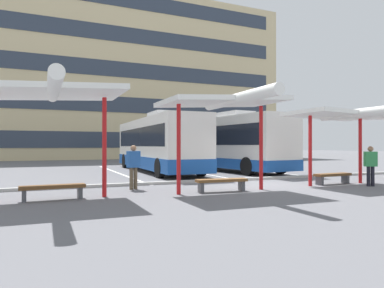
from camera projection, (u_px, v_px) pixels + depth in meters
The scene contains 16 objects.
ground_plane at pixel (263, 184), 14.33m from camera, with size 160.00×160.00×0.00m, color slate.
terminal_building at pixel (110, 82), 47.57m from camera, with size 44.42×15.47×23.58m.
coach_bus_0 at pixel (157, 145), 21.51m from camera, with size 2.69×11.82×3.60m.
coach_bus_1 at pixel (222, 144), 22.73m from camera, with size 3.72×11.83×3.72m.
lane_stripe_0 at pixel (118, 173), 20.36m from camera, with size 0.16×14.00×0.01m, color white.
lane_stripe_1 at pixel (186, 171), 22.09m from camera, with size 0.16×14.00×0.01m, color white.
lane_stripe_2 at pixel (244, 169), 23.82m from camera, with size 0.16×14.00×0.01m, color white.
waiting_shelter_0 at pixel (53, 94), 10.06m from camera, with size 4.04×4.67×3.40m.
bench_0 at pixel (53, 189), 10.22m from camera, with size 1.87×0.53×0.45m.
waiting_shelter_1 at pixel (226, 103), 11.84m from camera, with size 4.27×4.44×3.36m.
bench_1 at pixel (222, 182), 12.09m from camera, with size 1.88×0.58×0.45m.
waiting_shelter_2 at pixel (341, 116), 14.08m from camera, with size 3.77×4.28×3.05m.
bench_2 at pixel (333, 176), 14.48m from camera, with size 1.84×0.52×0.45m.
platform_kerb at pixel (241, 179), 15.90m from camera, with size 44.00×0.24×0.12m, color #ADADA8.
waiting_passenger_0 at pixel (371, 163), 13.71m from camera, with size 0.51×0.40×1.60m.
waiting_passenger_1 at pixel (133, 164), 12.74m from camera, with size 0.51×0.31×1.64m.
Camera 1 is at (-8.40, -11.99, 1.63)m, focal length 32.19 mm.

